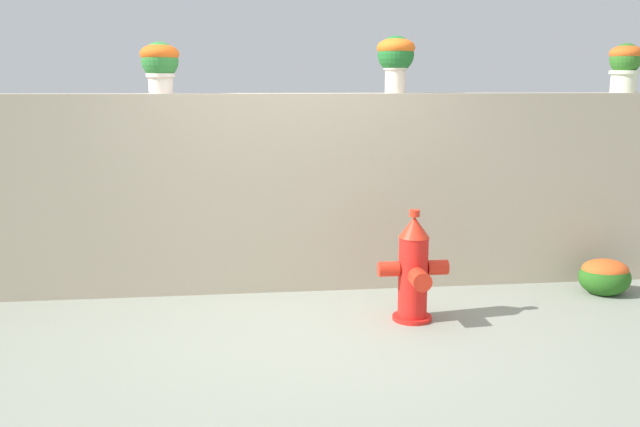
% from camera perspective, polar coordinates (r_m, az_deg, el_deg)
% --- Properties ---
extents(ground_plane, '(24.00, 24.00, 0.00)m').
position_cam_1_polar(ground_plane, '(4.94, -1.59, -10.08)').
color(ground_plane, gray).
extents(stone_wall, '(6.73, 0.40, 1.68)m').
position_cam_1_polar(stone_wall, '(5.91, -2.73, 1.82)').
color(stone_wall, tan).
rests_on(stone_wall, ground).
extents(potted_plant_1, '(0.32, 0.32, 0.41)m').
position_cam_1_polar(potted_plant_1, '(5.86, -13.18, 12.19)').
color(potted_plant_1, silver).
rests_on(potted_plant_1, stone_wall).
extents(potted_plant_2, '(0.32, 0.32, 0.48)m').
position_cam_1_polar(potted_plant_2, '(5.99, 6.33, 12.92)').
color(potted_plant_2, beige).
rests_on(potted_plant_2, stone_wall).
extents(potted_plant_3, '(0.29, 0.29, 0.43)m').
position_cam_1_polar(potted_plant_3, '(6.78, 24.07, 11.36)').
color(potted_plant_3, beige).
rests_on(potted_plant_3, stone_wall).
extents(fire_hydrant, '(0.53, 0.43, 0.84)m').
position_cam_1_polar(fire_hydrant, '(5.16, 7.79, -4.77)').
color(fire_hydrant, red).
rests_on(fire_hydrant, ground).
extents(flower_bush_left, '(0.43, 0.39, 0.31)m').
position_cam_1_polar(flower_bush_left, '(6.30, 22.61, -4.75)').
color(flower_bush_left, '#27601B').
rests_on(flower_bush_left, ground).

